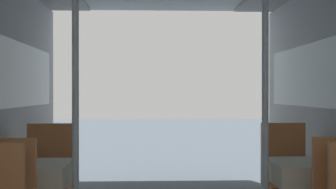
{
  "coord_description": "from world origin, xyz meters",
  "views": [
    {
      "loc": [
        -0.16,
        -1.3,
        1.24
      ],
      "look_at": [
        -0.01,
        2.66,
        1.22
      ],
      "focal_mm": 50.0,
      "sensor_mm": 36.0,
      "label": 1
    }
  ],
  "objects": [
    {
      "name": "dining_table_left_1",
      "position": [
        -1.06,
        2.24,
        0.58
      ],
      "size": [
        0.57,
        0.57,
        0.71
      ],
      "color": "#4C4C51",
      "rests_on": "ground_plane"
    },
    {
      "name": "support_pole_right_1",
      "position": [
        0.72,
        2.24,
        1.13
      ],
      "size": [
        0.05,
        0.05,
        2.27
      ],
      "color": "silver",
      "rests_on": "ground_plane"
    },
    {
      "name": "support_pole_left_1",
      "position": [
        -0.72,
        2.24,
        1.13
      ],
      "size": [
        0.05,
        0.05,
        2.27
      ],
      "color": "silver",
      "rests_on": "ground_plane"
    },
    {
      "name": "dining_table_right_1",
      "position": [
        1.06,
        2.24,
        0.58
      ],
      "size": [
        0.57,
        0.57,
        0.71
      ],
      "color": "#4C4C51",
      "rests_on": "ground_plane"
    }
  ]
}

